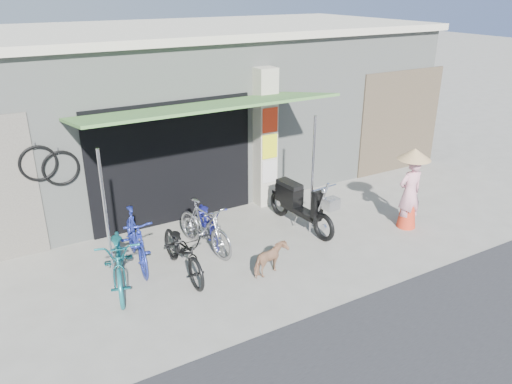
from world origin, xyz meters
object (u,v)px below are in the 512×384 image
street_dog (271,260)px  bike_blue (136,239)px  nun (410,189)px  bike_teal (119,258)px  bike_navy (209,221)px  bike_silver (205,227)px  bike_black (183,250)px  moped (299,204)px

street_dog → bike_blue: bearing=34.4°
street_dog → nun: size_ratio=0.39×
bike_teal → street_dog: size_ratio=2.88×
bike_blue → nun: bearing=-7.9°
bike_blue → bike_navy: bike_blue is taller
bike_silver → bike_black: bearing=-150.1°
bike_navy → nun: bearing=-11.3°
bike_silver → bike_navy: size_ratio=1.06×
bike_silver → bike_teal: bearing=-178.4°
bike_black → bike_silver: (0.65, 0.57, 0.03)m
bike_black → moped: size_ratio=0.87×
bike_silver → bike_navy: 0.43m
bike_black → bike_teal: bearing=170.3°
street_dog → nun: bearing=-105.4°
bike_navy → nun: 4.01m
bike_black → street_dog: 1.47m
moped → bike_silver: bearing=173.2°
bike_blue → bike_navy: 1.50m
bike_teal → moped: bearing=18.7°
bike_blue → bike_silver: bearing=0.8°
bike_navy → moped: size_ratio=0.77×
bike_teal → bike_black: (1.02, -0.19, -0.05)m
moped → bike_black: bearing=-174.5°
bike_navy → street_dog: size_ratio=2.28×
bike_blue → bike_silver: (1.24, -0.11, -0.02)m
moped → nun: (1.89, -1.10, 0.33)m
bike_silver → nun: (3.93, -1.16, 0.35)m
bike_teal → bike_blue: size_ratio=1.14×
bike_teal → moped: 3.73m
bike_teal → nun: size_ratio=1.14×
bike_silver → moped: size_ratio=0.82×
bike_teal → bike_black: bearing=3.6°
bike_blue → street_dog: bike_blue is taller
bike_blue → moped: moped is taller
bike_blue → moped: size_ratio=0.85×
bike_blue → bike_black: bearing=-42.9°
bike_blue → bike_black: size_ratio=0.97×
bike_silver → moped: 2.05m
bike_teal → nun: nun is taller
bike_teal → bike_black: size_ratio=1.11×
bike_black → moped: 2.74m
bike_navy → bike_blue: bearing=-160.2°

